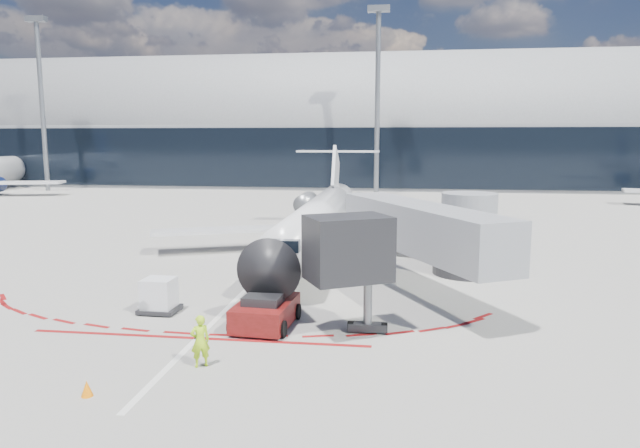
# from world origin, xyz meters

# --- Properties ---
(ground) EXTENTS (260.00, 260.00, 0.00)m
(ground) POSITION_xyz_m (0.00, 0.00, 0.00)
(ground) COLOR gray
(ground) RESTS_ON ground
(apron_centerline) EXTENTS (0.25, 40.00, 0.01)m
(apron_centerline) POSITION_xyz_m (0.00, 2.00, 0.01)
(apron_centerline) COLOR silver
(apron_centerline) RESTS_ON ground
(apron_stop_bar) EXTENTS (14.00, 0.25, 0.01)m
(apron_stop_bar) POSITION_xyz_m (0.00, -11.50, 0.01)
(apron_stop_bar) COLOR maroon
(apron_stop_bar) RESTS_ON ground
(terminal_building) EXTENTS (150.00, 24.15, 24.00)m
(terminal_building) POSITION_xyz_m (0.00, 64.97, 8.52)
(terminal_building) COLOR gray
(terminal_building) RESTS_ON ground
(jet_bridge) EXTENTS (10.03, 15.20, 4.90)m
(jet_bridge) POSITION_xyz_m (9.79, -3.01, 3.01)
(jet_bridge) COLOR gray
(jet_bridge) RESTS_ON ground
(light_mast_west) EXTENTS (0.70, 0.70, 25.00)m
(light_mast_west) POSITION_xyz_m (-45.00, 48.00, 12.50)
(light_mast_west) COLOR slate
(light_mast_west) RESTS_ON ground
(light_mast_centre) EXTENTS (0.70, 0.70, 25.00)m
(light_mast_centre) POSITION_xyz_m (5.00, 48.00, 12.50)
(light_mast_centre) COLOR slate
(light_mast_centre) RESTS_ON ground
(regional_jet) EXTENTS (23.87, 29.43, 7.37)m
(regional_jet) POSITION_xyz_m (2.54, 5.87, 2.46)
(regional_jet) COLOR silver
(regional_jet) RESTS_ON ground
(pushback_tug) EXTENTS (2.61, 5.65, 1.45)m
(pushback_tug) POSITION_xyz_m (2.40, -9.69, 0.64)
(pushback_tug) COLOR #4F0E0B
(pushback_tug) RESTS_ON ground
(ramp_worker) EXTENTS (0.82, 0.74, 1.87)m
(ramp_worker) POSITION_xyz_m (1.12, -14.21, 0.94)
(ramp_worker) COLOR #B5F019
(ramp_worker) RESTS_ON ground
(uld_container) EXTENTS (1.73, 1.48, 1.60)m
(uld_container) POSITION_xyz_m (-2.88, -8.42, 0.79)
(uld_container) COLOR black
(uld_container) RESTS_ON ground
(safety_cone_right) EXTENTS (0.37, 0.37, 0.51)m
(safety_cone_right) POSITION_xyz_m (-1.61, -16.95, 0.26)
(safety_cone_right) COLOR orange
(safety_cone_right) RESTS_ON ground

